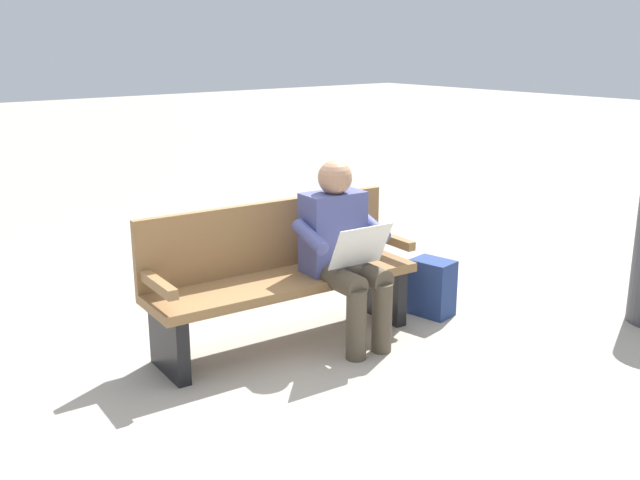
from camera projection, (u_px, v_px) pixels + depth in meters
ground_plane at (286, 343)px, 4.74m from camera, size 40.00×40.00×0.00m
bench_near at (279, 273)px, 4.67m from camera, size 1.83×0.62×0.90m
person_seated at (343, 248)px, 4.62m from camera, size 0.59×0.60×1.18m
backpack at (433, 288)px, 5.17m from camera, size 0.28×0.32×0.41m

